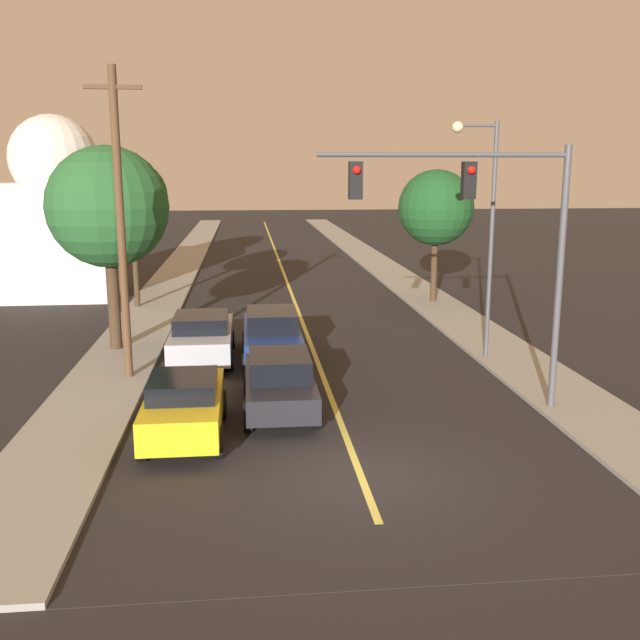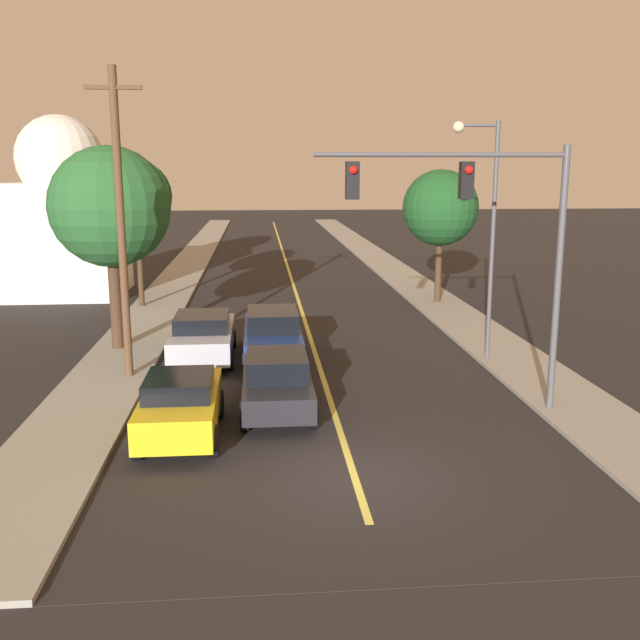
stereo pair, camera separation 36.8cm
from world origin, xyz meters
TOP-DOWN VIEW (x-y plane):
  - ground_plane at (0.00, 0.00)m, footprint 200.00×200.00m
  - road_surface at (0.00, 36.00)m, footprint 10.56×80.00m
  - sidewalk_left at (-6.53, 36.00)m, footprint 2.50×80.00m
  - sidewalk_right at (6.53, 36.00)m, footprint 2.50×80.00m
  - car_near_lane_front at (-1.48, 4.32)m, footprint 1.89×4.46m
  - car_near_lane_second at (-1.48, 9.60)m, footprint 1.98×5.12m
  - car_outer_lane_front at (-3.80, 2.67)m, footprint 1.87×4.14m
  - car_outer_lane_second at (-3.80, 9.86)m, footprint 2.09×4.75m
  - traffic_signal_mast at (3.68, 3.71)m, footprint 6.32×0.42m
  - streetlamp_right at (5.31, 8.80)m, footprint 1.51×0.36m
  - utility_pole_left at (-5.88, 7.68)m, footprint 1.60×0.24m
  - tree_left_near at (-6.87, 11.24)m, footprint 4.08×4.08m
  - tree_left_far at (-7.28, 19.18)m, footprint 3.16×3.16m
  - tree_right_near at (6.54, 19.09)m, footprint 3.51×3.51m
  - domed_building_left at (-11.56, 23.26)m, footprint 5.56×5.56m

SIDE VIEW (x-z plane):
  - ground_plane at x=0.00m, z-range 0.00..0.00m
  - road_surface at x=0.00m, z-range 0.00..0.01m
  - sidewalk_left at x=-6.53m, z-range 0.00..0.12m
  - sidewalk_right at x=6.53m, z-range 0.00..0.12m
  - car_outer_lane_second at x=-3.80m, z-range 0.02..1.59m
  - car_outer_lane_front at x=-3.80m, z-range 0.04..1.59m
  - car_near_lane_front at x=-1.48m, z-range 0.03..1.62m
  - car_near_lane_second at x=-1.48m, z-range 0.00..1.71m
  - domed_building_left at x=-11.56m, z-range -0.43..8.46m
  - tree_right_near at x=6.54m, z-range 1.42..7.58m
  - utility_pole_left at x=-5.88m, z-range 0.29..9.28m
  - streetlamp_right at x=5.31m, z-range 1.12..8.74m
  - traffic_signal_mast at x=3.68m, z-range 1.62..8.35m
  - tree_left_near at x=-6.87m, z-range 1.52..8.47m
  - tree_left_far at x=-7.28m, z-range 1.80..8.36m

